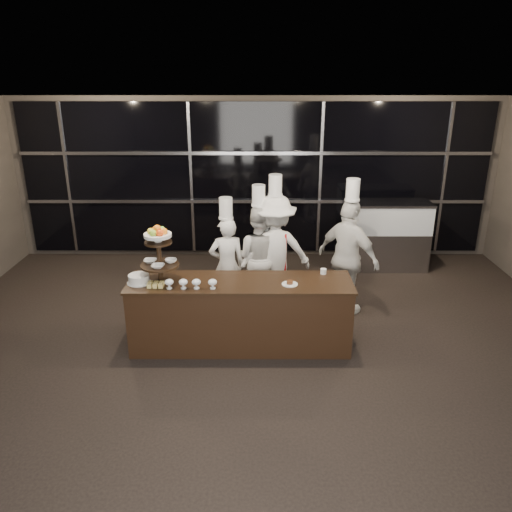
{
  "coord_description": "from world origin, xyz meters",
  "views": [
    {
      "loc": [
        0.02,
        -4.27,
        3.42
      ],
      "look_at": [
        0.01,
        1.81,
        1.15
      ],
      "focal_mm": 35.0,
      "sensor_mm": 36.0,
      "label": 1
    }
  ],
  "objects_px": {
    "display_stand": "(159,250)",
    "chef_c": "(274,251)",
    "display_case": "(388,232)",
    "layer_cake": "(139,279)",
    "buffet_counter": "(241,314)",
    "chef_a": "(227,263)",
    "chef_b": "(258,256)",
    "chef_d": "(348,257)"
  },
  "relations": [
    {
      "from": "display_stand",
      "to": "chef_c",
      "type": "relative_size",
      "value": 0.37
    },
    {
      "from": "display_stand",
      "to": "display_case",
      "type": "height_order",
      "value": "display_stand"
    },
    {
      "from": "layer_cake",
      "to": "buffet_counter",
      "type": "bearing_deg",
      "value": 2.26
    },
    {
      "from": "chef_a",
      "to": "display_stand",
      "type": "bearing_deg",
      "value": -126.28
    },
    {
      "from": "display_stand",
      "to": "chef_c",
      "type": "xyz_separation_m",
      "value": [
        1.47,
        1.23,
        -0.46
      ]
    },
    {
      "from": "buffet_counter",
      "to": "layer_cake",
      "type": "height_order",
      "value": "layer_cake"
    },
    {
      "from": "display_stand",
      "to": "layer_cake",
      "type": "distance_m",
      "value": 0.45
    },
    {
      "from": "chef_b",
      "to": "chef_d",
      "type": "height_order",
      "value": "chef_d"
    },
    {
      "from": "display_stand",
      "to": "display_case",
      "type": "relative_size",
      "value": 0.52
    },
    {
      "from": "layer_cake",
      "to": "chef_d",
      "type": "relative_size",
      "value": 0.15
    },
    {
      "from": "chef_d",
      "to": "chef_a",
      "type": "bearing_deg",
      "value": 176.97
    },
    {
      "from": "chef_c",
      "to": "chef_a",
      "type": "bearing_deg",
      "value": -166.01
    },
    {
      "from": "display_case",
      "to": "chef_d",
      "type": "xyz_separation_m",
      "value": [
        -1.04,
        -1.83,
        0.2
      ]
    },
    {
      "from": "buffet_counter",
      "to": "layer_cake",
      "type": "relative_size",
      "value": 9.47
    },
    {
      "from": "chef_c",
      "to": "chef_d",
      "type": "height_order",
      "value": "chef_c"
    },
    {
      "from": "display_case",
      "to": "chef_c",
      "type": "bearing_deg",
      "value": -143.29
    },
    {
      "from": "chef_a",
      "to": "chef_d",
      "type": "height_order",
      "value": "chef_d"
    },
    {
      "from": "chef_a",
      "to": "chef_b",
      "type": "height_order",
      "value": "chef_b"
    },
    {
      "from": "chef_a",
      "to": "chef_d",
      "type": "bearing_deg",
      "value": -3.03
    },
    {
      "from": "chef_b",
      "to": "chef_d",
      "type": "xyz_separation_m",
      "value": [
        1.3,
        -0.27,
        0.07
      ]
    },
    {
      "from": "buffet_counter",
      "to": "chef_c",
      "type": "bearing_deg",
      "value": 68.86
    },
    {
      "from": "chef_c",
      "to": "layer_cake",
      "type": "bearing_deg",
      "value": -143.71
    },
    {
      "from": "display_case",
      "to": "display_stand",
      "type": "bearing_deg",
      "value": -142.0
    },
    {
      "from": "buffet_counter",
      "to": "chef_c",
      "type": "distance_m",
      "value": 1.38
    },
    {
      "from": "buffet_counter",
      "to": "chef_c",
      "type": "xyz_separation_m",
      "value": [
        0.47,
        1.23,
        0.41
      ]
    },
    {
      "from": "display_case",
      "to": "chef_b",
      "type": "relative_size",
      "value": 0.76
    },
    {
      "from": "display_stand",
      "to": "layer_cake",
      "type": "height_order",
      "value": "display_stand"
    },
    {
      "from": "buffet_counter",
      "to": "chef_c",
      "type": "height_order",
      "value": "chef_c"
    },
    {
      "from": "chef_d",
      "to": "display_case",
      "type": "bearing_deg",
      "value": 60.36
    },
    {
      "from": "display_case",
      "to": "chef_a",
      "type": "relative_size",
      "value": 0.82
    },
    {
      "from": "display_case",
      "to": "chef_c",
      "type": "height_order",
      "value": "chef_c"
    },
    {
      "from": "layer_cake",
      "to": "chef_c",
      "type": "relative_size",
      "value": 0.15
    },
    {
      "from": "chef_a",
      "to": "layer_cake",
      "type": "bearing_deg",
      "value": -133.25
    },
    {
      "from": "display_stand",
      "to": "chef_d",
      "type": "bearing_deg",
      "value": 20.74
    },
    {
      "from": "layer_cake",
      "to": "display_case",
      "type": "height_order",
      "value": "display_case"
    },
    {
      "from": "display_stand",
      "to": "chef_a",
      "type": "bearing_deg",
      "value": 53.72
    },
    {
      "from": "buffet_counter",
      "to": "layer_cake",
      "type": "bearing_deg",
      "value": -177.74
    },
    {
      "from": "chef_b",
      "to": "display_case",
      "type": "bearing_deg",
      "value": 33.74
    },
    {
      "from": "layer_cake",
      "to": "chef_d",
      "type": "height_order",
      "value": "chef_d"
    },
    {
      "from": "display_case",
      "to": "chef_b",
      "type": "distance_m",
      "value": 2.82
    },
    {
      "from": "buffet_counter",
      "to": "chef_b",
      "type": "relative_size",
      "value": 1.51
    },
    {
      "from": "buffet_counter",
      "to": "display_case",
      "type": "bearing_deg",
      "value": 47.33
    }
  ]
}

